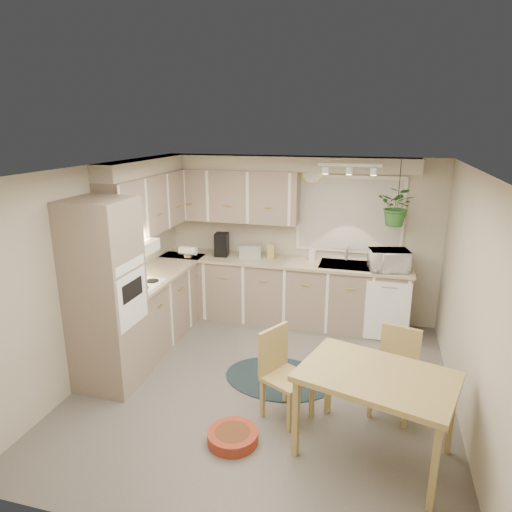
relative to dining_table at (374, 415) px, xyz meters
name	(u,v)px	position (x,y,z in m)	size (l,w,h in m)	color
floor	(265,386)	(-1.18, 0.81, -0.40)	(4.20, 4.20, 0.00)	#636057
ceiling	(266,169)	(-1.18, 0.81, 2.00)	(4.20, 4.20, 0.00)	white
wall_back	(300,239)	(-1.18, 2.91, 0.80)	(4.00, 0.04, 2.40)	#BBB19B
wall_front	(184,396)	(-1.18, -1.29, 0.80)	(4.00, 0.04, 2.40)	#BBB19B
wall_left	(98,270)	(-3.18, 0.81, 0.80)	(0.04, 4.20, 2.40)	#BBB19B
wall_right	(472,304)	(0.82, 0.81, 0.80)	(0.04, 4.20, 2.40)	#BBB19B
base_cab_left	(160,305)	(-2.88, 1.69, 0.05)	(0.60, 1.85, 0.90)	gray
base_cab_back	(281,292)	(-1.38, 2.61, 0.05)	(3.60, 0.60, 0.90)	gray
counter_left	(159,272)	(-2.87, 1.69, 0.52)	(0.64, 1.89, 0.04)	tan
counter_back	(282,262)	(-1.38, 2.60, 0.52)	(3.64, 0.64, 0.04)	tan
oven_stack	(106,296)	(-2.85, 0.44, 0.65)	(0.65, 0.65, 2.10)	gray
wall_oven_face	(132,299)	(-2.53, 0.44, 0.65)	(0.02, 0.56, 0.58)	white
upper_cab_left	(149,203)	(-3.00, 1.81, 1.43)	(0.35, 2.00, 0.75)	gray
upper_cab_back	(231,195)	(-2.18, 2.74, 1.43)	(2.00, 0.35, 0.75)	gray
soffit_left	(145,166)	(-3.03, 1.81, 1.90)	(0.30, 2.00, 0.20)	#BBB19B
soffit_back	(286,163)	(-1.38, 2.76, 1.90)	(3.60, 0.30, 0.20)	#BBB19B
cooktop	(138,285)	(-2.86, 1.11, 0.55)	(0.52, 0.58, 0.02)	white
range_hood	(133,248)	(-2.88, 1.11, 1.00)	(0.40, 0.60, 0.14)	white
window_blinds	(349,215)	(-0.48, 2.88, 1.20)	(1.40, 0.02, 1.00)	beige
window_frame	(349,214)	(-0.48, 2.89, 1.20)	(1.50, 0.02, 1.10)	white
sink	(345,268)	(-0.48, 2.61, 0.50)	(0.70, 0.48, 0.10)	#B4B8BD
dishwasher_front	(387,312)	(0.12, 2.30, 0.03)	(0.58, 0.01, 0.83)	white
track_light_bar	(350,165)	(-0.48, 2.36, 1.93)	(0.80, 0.04, 0.04)	white
wall_clock	(312,172)	(-1.03, 2.88, 1.78)	(0.30, 0.30, 0.03)	#DBC34D
dining_table	(374,415)	(0.00, 0.00, 0.00)	(1.27, 0.84, 0.80)	tan
chair_left	(288,376)	(-0.83, 0.34, 0.06)	(0.42, 0.42, 0.91)	tan
chair_back	(394,375)	(0.18, 0.66, 0.04)	(0.41, 0.41, 0.88)	tan
braided_rug	(279,378)	(-1.06, 1.00, -0.39)	(1.26, 0.95, 0.01)	black
pet_bed	(233,437)	(-1.24, -0.17, -0.34)	(0.47, 0.47, 0.11)	#9E361F
microwave	(389,258)	(0.09, 2.51, 0.71)	(0.51, 0.28, 0.34)	white
soap_bottle	(313,256)	(-0.96, 2.76, 0.59)	(0.09, 0.21, 0.09)	white
hanging_plant	(397,211)	(0.15, 2.51, 1.35)	(0.46, 0.51, 0.40)	#2F6428
coffee_maker	(222,244)	(-2.29, 2.61, 0.71)	(0.19, 0.23, 0.34)	black
toaster	(250,251)	(-1.86, 2.63, 0.64)	(0.31, 0.18, 0.19)	#B4B8BD
knife_block	(271,251)	(-1.55, 2.66, 0.65)	(0.10, 0.10, 0.22)	tan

